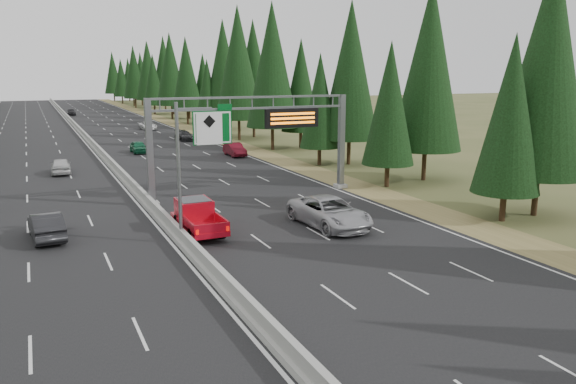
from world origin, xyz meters
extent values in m
cube|color=black|center=(0.00, 80.00, 0.04)|extent=(32.00, 260.00, 0.08)
cube|color=olive|center=(17.80, 80.00, 0.03)|extent=(3.60, 260.00, 0.06)
cube|color=gray|center=(0.00, 80.00, 0.23)|extent=(0.70, 260.00, 0.30)
cube|color=gray|center=(0.00, 80.00, 0.63)|extent=(0.30, 260.00, 0.60)
cube|color=slate|center=(0.35, 35.00, 3.98)|extent=(0.45, 0.45, 7.80)
cube|color=gray|center=(0.35, 35.00, 0.23)|extent=(0.90, 0.90, 0.30)
cube|color=slate|center=(16.20, 35.00, 3.98)|extent=(0.45, 0.45, 7.80)
cube|color=gray|center=(16.20, 35.00, 0.23)|extent=(0.90, 0.90, 0.30)
cube|color=slate|center=(8.28, 35.00, 7.80)|extent=(15.85, 0.35, 0.16)
cube|color=slate|center=(8.28, 35.00, 6.96)|extent=(15.85, 0.35, 0.16)
cube|color=#054C19|center=(5.00, 34.75, 5.63)|extent=(3.00, 0.10, 2.50)
cube|color=silver|center=(5.00, 34.69, 5.63)|extent=(2.85, 0.02, 2.35)
cube|color=#054C19|center=(6.00, 34.75, 7.13)|extent=(1.10, 0.10, 0.45)
cube|color=black|center=(11.50, 34.70, 6.13)|extent=(4.50, 0.40, 1.50)
cube|color=orange|center=(11.50, 34.48, 6.48)|extent=(3.80, 0.02, 0.18)
cube|color=orange|center=(11.50, 34.48, 6.13)|extent=(3.80, 0.02, 0.18)
cube|color=orange|center=(11.50, 34.48, 5.78)|extent=(3.80, 0.02, 0.18)
cylinder|color=slate|center=(0.00, 25.00, 4.08)|extent=(0.20, 0.20, 8.00)
cube|color=gray|center=(0.00, 25.00, 0.18)|extent=(0.50, 0.50, 0.20)
cube|color=slate|center=(1.00, 25.00, 7.68)|extent=(2.00, 0.15, 0.15)
cube|color=silver|center=(1.80, 24.88, 6.58)|extent=(1.50, 0.06, 1.80)
cylinder|color=black|center=(20.62, 21.28, 0.97)|extent=(0.40, 0.40, 1.94)
cone|color=black|center=(20.62, 21.28, 7.04)|extent=(4.37, 4.37, 10.19)
cylinder|color=black|center=(23.77, 21.51, 1.40)|extent=(0.40, 0.40, 2.79)
cone|color=black|center=(23.77, 21.51, 10.12)|extent=(6.28, 6.28, 14.66)
cylinder|color=black|center=(20.22, 34.03, 0.98)|extent=(0.40, 0.40, 1.96)
cone|color=black|center=(20.22, 34.03, 7.11)|extent=(4.42, 4.42, 10.30)
cylinder|color=black|center=(25.00, 35.13, 1.41)|extent=(0.40, 0.40, 2.81)
cone|color=black|center=(25.00, 35.13, 10.19)|extent=(6.33, 6.33, 14.76)
cylinder|color=black|center=(20.35, 46.71, 0.93)|extent=(0.40, 0.40, 1.87)
cone|color=black|center=(20.35, 46.71, 6.77)|extent=(4.20, 4.20, 9.81)
cylinder|color=black|center=(23.44, 45.86, 1.36)|extent=(0.40, 0.40, 2.72)
cone|color=black|center=(23.44, 45.86, 9.85)|extent=(6.12, 6.12, 14.27)
cylinder|color=black|center=(20.51, 59.74, 1.46)|extent=(0.40, 0.40, 2.91)
cone|color=black|center=(20.51, 59.74, 10.56)|extent=(6.56, 6.56, 15.30)
cylinder|color=black|center=(24.43, 59.62, 1.11)|extent=(0.40, 0.40, 2.22)
cone|color=black|center=(24.43, 59.62, 8.06)|extent=(5.00, 5.00, 11.68)
cylinder|color=black|center=(20.29, 71.54, 1.52)|extent=(0.40, 0.40, 3.03)
cone|color=black|center=(20.29, 71.54, 11.00)|extent=(6.83, 6.83, 15.93)
cylinder|color=black|center=(23.64, 74.27, 1.39)|extent=(0.40, 0.40, 2.78)
cone|color=black|center=(23.64, 74.27, 10.07)|extent=(6.25, 6.25, 14.58)
cylinder|color=black|center=(20.66, 88.20, 0.96)|extent=(0.40, 0.40, 1.91)
cone|color=black|center=(20.66, 88.20, 6.93)|extent=(4.30, 4.30, 10.03)
cylinder|color=black|center=(23.50, 87.96, 1.48)|extent=(0.40, 0.40, 2.96)
cone|color=black|center=(23.50, 87.96, 10.74)|extent=(6.67, 6.67, 15.56)
cylinder|color=black|center=(19.97, 99.23, 1.30)|extent=(0.40, 0.40, 2.59)
cone|color=black|center=(19.97, 99.23, 9.39)|extent=(5.83, 5.83, 13.60)
cylinder|color=black|center=(23.43, 100.16, 1.06)|extent=(0.40, 0.40, 2.12)
cone|color=black|center=(23.43, 100.16, 7.69)|extent=(4.77, 4.77, 11.14)
cylinder|color=black|center=(20.26, 113.09, 1.42)|extent=(0.40, 0.40, 2.85)
cone|color=black|center=(20.26, 113.09, 10.32)|extent=(6.40, 6.40, 14.94)
cylinder|color=black|center=(23.66, 111.94, 1.06)|extent=(0.40, 0.40, 2.12)
cone|color=black|center=(23.66, 111.94, 7.67)|extent=(4.76, 4.76, 11.11)
cylinder|color=black|center=(19.50, 127.31, 1.11)|extent=(0.40, 0.40, 2.22)
cone|color=black|center=(19.50, 127.31, 8.04)|extent=(4.99, 4.99, 11.64)
cylinder|color=black|center=(23.88, 126.81, 1.22)|extent=(0.40, 0.40, 2.43)
cone|color=black|center=(23.88, 126.81, 8.81)|extent=(5.47, 5.47, 12.76)
cylinder|color=black|center=(20.95, 141.00, 1.39)|extent=(0.40, 0.40, 2.79)
cone|color=black|center=(20.95, 141.00, 10.11)|extent=(6.27, 6.27, 14.64)
cylinder|color=black|center=(24.95, 140.33, 1.50)|extent=(0.40, 0.40, 3.00)
cone|color=black|center=(24.95, 140.33, 10.87)|extent=(6.75, 6.75, 15.74)
cylinder|color=black|center=(19.64, 153.35, 1.35)|extent=(0.40, 0.40, 2.69)
cone|color=black|center=(19.64, 153.35, 9.76)|extent=(6.06, 6.06, 14.14)
cylinder|color=black|center=(23.63, 154.01, 1.43)|extent=(0.40, 0.40, 2.86)
cone|color=black|center=(23.63, 154.01, 10.36)|extent=(6.43, 6.43, 15.01)
cylinder|color=black|center=(20.96, 163.79, 1.11)|extent=(0.40, 0.40, 2.21)
cone|color=black|center=(20.96, 163.79, 8.03)|extent=(4.98, 4.98, 11.63)
cylinder|color=black|center=(23.77, 166.04, 1.24)|extent=(0.40, 0.40, 2.48)
cone|color=black|center=(23.77, 166.04, 9.00)|extent=(5.59, 5.59, 13.03)
cylinder|color=black|center=(19.87, 178.17, 1.11)|extent=(0.40, 0.40, 2.23)
cone|color=black|center=(19.87, 178.17, 8.07)|extent=(5.01, 5.01, 11.69)
cylinder|color=black|center=(23.92, 177.93, 1.35)|extent=(0.40, 0.40, 2.71)
cone|color=black|center=(23.92, 177.93, 9.82)|extent=(6.10, 6.10, 14.22)
cylinder|color=black|center=(19.50, 193.41, 1.32)|extent=(0.40, 0.40, 2.64)
cone|color=black|center=(19.50, 193.41, 9.57)|extent=(5.94, 5.94, 13.86)
cylinder|color=black|center=(24.39, 192.45, 1.16)|extent=(0.40, 0.40, 2.31)
cone|color=black|center=(24.39, 192.45, 8.37)|extent=(5.20, 5.20, 12.13)
imported|color=#A6A6AA|center=(9.44, 24.67, 1.00)|extent=(3.48, 6.82, 1.84)
cylinder|color=black|center=(0.61, 24.95, 0.50)|extent=(0.31, 0.84, 0.84)
cylinder|color=black|center=(2.39, 24.95, 0.50)|extent=(0.31, 0.84, 0.84)
cylinder|color=black|center=(0.61, 28.40, 0.50)|extent=(0.31, 0.84, 0.84)
cylinder|color=black|center=(2.39, 28.40, 0.50)|extent=(0.31, 0.84, 0.84)
cube|color=#B90B1C|center=(1.50, 26.72, 0.65)|extent=(2.09, 5.85, 0.31)
cube|color=#B90B1C|center=(1.50, 27.66, 1.39)|extent=(1.98, 2.30, 1.15)
cube|color=black|center=(1.50, 27.66, 1.70)|extent=(1.78, 1.98, 0.57)
cube|color=#B90B1C|center=(0.51, 25.16, 1.02)|extent=(0.10, 2.51, 0.63)
cube|color=#B90B1C|center=(2.49, 25.16, 1.02)|extent=(0.10, 2.51, 0.63)
cube|color=#B90B1C|center=(1.50, 23.90, 1.02)|extent=(2.09, 0.10, 0.63)
imported|color=#145736|center=(4.44, 63.53, 0.79)|extent=(1.72, 4.19, 1.42)
imported|color=#5A0C18|center=(14.19, 56.22, 0.83)|extent=(1.66, 4.58, 1.50)
imported|color=black|center=(12.70, 73.59, 0.76)|extent=(2.13, 4.75, 1.35)
imported|color=white|center=(10.99, 91.52, 0.76)|extent=(2.40, 4.96, 1.36)
imported|color=black|center=(1.50, 131.60, 0.85)|extent=(1.98, 4.58, 1.54)
imported|color=black|center=(-6.96, 29.16, 0.87)|extent=(2.07, 4.93, 1.58)
imported|color=silver|center=(-4.95, 52.06, 0.84)|extent=(1.97, 4.51, 1.51)
camera|label=1|loc=(-7.32, -5.50, 9.66)|focal=35.00mm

